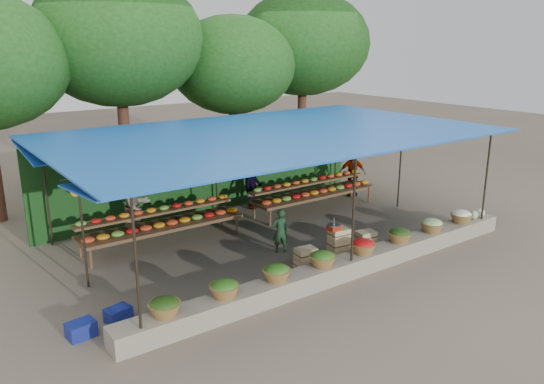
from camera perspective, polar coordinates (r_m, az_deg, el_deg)
ground at (r=13.91m, az=0.11°, el=-5.07°), size 60.00×60.00×0.00m
stone_curb at (r=11.88m, az=7.98°, el=-7.98°), size 10.60×0.55×0.40m
stall_canopy at (r=13.24m, az=-0.05°, el=5.89°), size 10.80×6.60×2.82m
produce_baskets at (r=11.67m, az=7.69°, el=-6.47°), size 8.98×0.58×0.34m
netting_backdrop at (r=16.09m, az=-6.48°, el=2.40°), size 10.60×0.06×2.50m
tree_row at (r=18.49m, az=-10.06°, el=14.82°), size 16.51×5.50×7.12m
fruit_table_left at (r=13.65m, az=-11.79°, el=-3.13°), size 4.21×0.95×0.93m
fruit_table_right at (r=16.20m, az=4.51°, el=0.20°), size 4.21×0.95×0.93m
crate_counter at (r=12.63m, az=7.07°, el=-5.91°), size 2.39×0.40×0.77m
weighing_scale at (r=12.35m, az=6.66°, el=-3.77°), size 0.29×0.29×0.30m
vendor_seated at (r=12.89m, az=0.90°, el=-4.19°), size 0.47×0.40×1.10m
customer_left at (r=14.20m, az=-14.34°, el=-1.46°), size 1.00×0.89×1.72m
customer_mid at (r=16.18m, az=-1.98°, el=0.98°), size 1.21×1.09×1.63m
customer_right at (r=17.80m, az=8.62°, el=2.00°), size 0.93×0.81×1.51m
blue_crate_front at (r=10.41m, az=-16.22°, el=-12.52°), size 0.50×0.41×0.27m
blue_crate_back at (r=10.10m, az=-19.84°, el=-13.74°), size 0.51×0.40×0.28m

